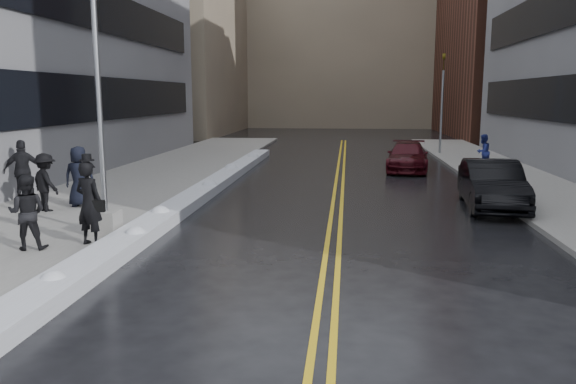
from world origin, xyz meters
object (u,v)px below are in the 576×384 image
(pedestrian_d, at_px, (23,171))
(pedestrian_c, at_px, (79,176))
(pedestrian_fedora, at_px, (89,203))
(traffic_signal, at_px, (442,100))
(lamppost, at_px, (101,141))
(car_maroon, at_px, (408,157))
(fire_hydrant, at_px, (514,180))
(car_black, at_px, (492,185))
(pedestrian_e, at_px, (46,182))
(pedestrian_b, at_px, (27,212))
(pedestrian_east, at_px, (483,152))

(pedestrian_d, bearing_deg, pedestrian_c, 142.41)
(pedestrian_c, bearing_deg, pedestrian_fedora, 111.22)
(traffic_signal, height_order, pedestrian_fedora, traffic_signal)
(lamppost, xyz_separation_m, car_maroon, (9.06, 14.42, -1.84))
(fire_hydrant, bearing_deg, lamppost, -146.96)
(fire_hydrant, distance_m, traffic_signal, 14.30)
(pedestrian_fedora, relative_size, car_black, 0.42)
(pedestrian_c, relative_size, pedestrian_e, 1.09)
(lamppost, distance_m, car_black, 12.09)
(fire_hydrant, relative_size, pedestrian_c, 0.38)
(lamppost, height_order, pedestrian_b, lamppost)
(pedestrian_fedora, relative_size, pedestrian_d, 0.97)
(lamppost, bearing_deg, pedestrian_d, 138.71)
(pedestrian_c, bearing_deg, traffic_signal, -134.72)
(lamppost, xyz_separation_m, pedestrian_d, (-4.60, 4.04, -1.35))
(pedestrian_e, bearing_deg, traffic_signal, -95.28)
(pedestrian_b, xyz_separation_m, car_black, (11.95, 6.72, -0.23))
(traffic_signal, distance_m, pedestrian_c, 23.48)
(lamppost, bearing_deg, pedestrian_fedora, -84.56)
(lamppost, xyz_separation_m, pedestrian_c, (-2.33, 3.39, -1.42))
(pedestrian_d, height_order, pedestrian_e, pedestrian_d)
(lamppost, height_order, pedestrian_c, lamppost)
(pedestrian_fedora, xyz_separation_m, pedestrian_east, (12.49, 15.32, -0.16))
(pedestrian_c, height_order, car_maroon, pedestrian_c)
(traffic_signal, height_order, pedestrian_east, traffic_signal)
(pedestrian_c, xyz_separation_m, pedestrian_e, (-0.69, -0.80, -0.08))
(pedestrian_b, xyz_separation_m, pedestrian_east, (13.74, 15.85, -0.03))
(pedestrian_east, height_order, car_black, pedestrian_east)
(fire_hydrant, distance_m, pedestrian_d, 17.37)
(car_maroon, bearing_deg, pedestrian_c, -129.07)
(pedestrian_fedora, relative_size, pedestrian_b, 1.16)
(car_maroon, bearing_deg, traffic_signal, 76.93)
(pedestrian_b, height_order, car_maroon, pedestrian_b)
(pedestrian_c, height_order, pedestrian_east, pedestrian_c)
(pedestrian_fedora, relative_size, pedestrian_c, 1.04)
(pedestrian_east, bearing_deg, pedestrian_d, -12.14)
(pedestrian_d, distance_m, car_black, 15.44)
(pedestrian_b, height_order, pedestrian_d, pedestrian_d)
(lamppost, distance_m, car_maroon, 17.13)
(traffic_signal, xyz_separation_m, pedestrian_c, (-14.13, -18.61, -2.29))
(pedestrian_fedora, bearing_deg, pedestrian_c, -43.47)
(lamppost, relative_size, pedestrian_east, 4.56)
(pedestrian_east, bearing_deg, car_black, 35.98)
(pedestrian_b, distance_m, pedestrian_east, 20.97)
(fire_hydrant, relative_size, car_maroon, 0.15)
(car_maroon, bearing_deg, car_black, -72.52)
(pedestrian_e, bearing_deg, pedestrian_east, -111.11)
(traffic_signal, distance_m, pedestrian_d, 24.42)
(pedestrian_c, xyz_separation_m, car_maroon, (11.39, 11.03, -0.42))
(pedestrian_d, bearing_deg, car_black, 162.48)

